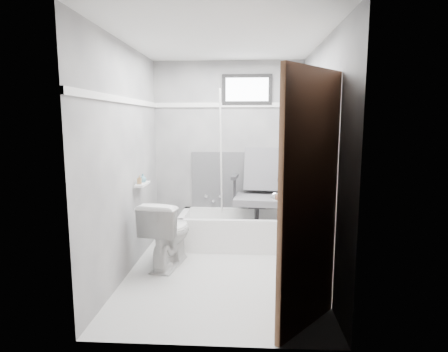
# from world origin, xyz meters

# --- Properties ---
(floor) EXTENTS (2.60, 2.60, 0.00)m
(floor) POSITION_xyz_m (0.00, 0.00, 0.00)
(floor) COLOR silver
(floor) RESTS_ON ground
(ceiling) EXTENTS (2.60, 2.60, 0.00)m
(ceiling) POSITION_xyz_m (0.00, 0.00, 2.40)
(ceiling) COLOR silver
(ceiling) RESTS_ON floor
(wall_back) EXTENTS (2.00, 0.02, 2.40)m
(wall_back) POSITION_xyz_m (0.00, 1.30, 1.20)
(wall_back) COLOR slate
(wall_back) RESTS_ON floor
(wall_front) EXTENTS (2.00, 0.02, 2.40)m
(wall_front) POSITION_xyz_m (0.00, -1.30, 1.20)
(wall_front) COLOR slate
(wall_front) RESTS_ON floor
(wall_left) EXTENTS (0.02, 2.60, 2.40)m
(wall_left) POSITION_xyz_m (-1.00, 0.00, 1.20)
(wall_left) COLOR slate
(wall_left) RESTS_ON floor
(wall_right) EXTENTS (0.02, 2.60, 2.40)m
(wall_right) POSITION_xyz_m (1.00, 0.00, 1.20)
(wall_right) COLOR slate
(wall_right) RESTS_ON floor
(bathtub) EXTENTS (1.50, 0.70, 0.42)m
(bathtub) POSITION_xyz_m (0.15, 0.93, 0.21)
(bathtub) COLOR white
(bathtub) RESTS_ON floor
(office_chair) EXTENTS (0.73, 0.73, 1.14)m
(office_chair) POSITION_xyz_m (0.39, 0.95, 0.69)
(office_chair) COLOR #5C5B5F
(office_chair) RESTS_ON bathtub
(toilet) EXTENTS (0.55, 0.82, 0.74)m
(toilet) POSITION_xyz_m (-0.62, 0.20, 0.37)
(toilet) COLOR white
(toilet) RESTS_ON floor
(door) EXTENTS (0.78, 0.78, 2.00)m
(door) POSITION_xyz_m (0.98, -1.28, 1.00)
(door) COLOR brown
(door) RESTS_ON floor
(window) EXTENTS (0.66, 0.04, 0.40)m
(window) POSITION_xyz_m (0.25, 1.29, 2.02)
(window) COLOR black
(window) RESTS_ON wall_back
(backerboard) EXTENTS (1.50, 0.02, 0.78)m
(backerboard) POSITION_xyz_m (0.25, 1.29, 0.80)
(backerboard) COLOR #4C4C4F
(backerboard) RESTS_ON wall_back
(trim_back) EXTENTS (2.00, 0.02, 0.06)m
(trim_back) POSITION_xyz_m (0.00, 1.29, 1.82)
(trim_back) COLOR white
(trim_back) RESTS_ON wall_back
(trim_left) EXTENTS (0.02, 2.60, 0.06)m
(trim_left) POSITION_xyz_m (-0.99, 0.00, 1.82)
(trim_left) COLOR white
(trim_left) RESTS_ON wall_left
(pole) EXTENTS (0.02, 0.44, 1.91)m
(pole) POSITION_xyz_m (-0.08, 1.06, 1.05)
(pole) COLOR white
(pole) RESTS_ON bathtub
(shelf) EXTENTS (0.10, 0.32, 0.02)m
(shelf) POSITION_xyz_m (-0.93, 0.34, 0.90)
(shelf) COLOR white
(shelf) RESTS_ON wall_left
(soap_bottle_a) EXTENTS (0.05, 0.05, 0.10)m
(soap_bottle_a) POSITION_xyz_m (-0.94, 0.26, 0.97)
(soap_bottle_a) COLOR #95734A
(soap_bottle_a) RESTS_ON shelf
(soap_bottle_b) EXTENTS (0.09, 0.09, 0.10)m
(soap_bottle_b) POSITION_xyz_m (-0.94, 0.40, 0.96)
(soap_bottle_b) COLOR teal
(soap_bottle_b) RESTS_ON shelf
(faucet) EXTENTS (0.26, 0.10, 0.16)m
(faucet) POSITION_xyz_m (-0.20, 1.27, 0.55)
(faucet) COLOR silver
(faucet) RESTS_ON wall_back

